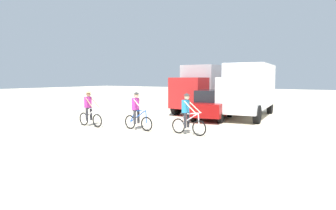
{
  "coord_description": "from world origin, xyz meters",
  "views": [
    {
      "loc": [
        7.51,
        -8.46,
        2.45
      ],
      "look_at": [
        -0.31,
        3.81,
        1.1
      ],
      "focal_mm": 30.8,
      "sensor_mm": 36.0,
      "label": 1
    }
  ],
  "objects": [
    {
      "name": "box_truck_grey_hauler",
      "position": [
        -1.2,
        10.73,
        1.87
      ],
      "size": [
        2.7,
        6.86,
        3.35
      ],
      "color": "#9E9EA3",
      "rests_on": "ground"
    },
    {
      "name": "ground_plane",
      "position": [
        0.0,
        0.0,
        0.0
      ],
      "size": [
        120.0,
        120.0,
        0.0
      ],
      "primitive_type": "plane",
      "color": "beige"
    },
    {
      "name": "box_truck_avon_van",
      "position": [
        1.99,
        9.8,
        1.87
      ],
      "size": [
        2.98,
        6.94,
        3.35
      ],
      "color": "white",
      "rests_on": "ground"
    },
    {
      "name": "cyclist_near_camera",
      "position": [
        1.56,
        2.45,
        0.85
      ],
      "size": [
        1.73,
        0.52,
        1.82
      ],
      "color": "black",
      "rests_on": "ground"
    },
    {
      "name": "cyclist_cowboy_hat",
      "position": [
        -1.0,
        2.17,
        0.85
      ],
      "size": [
        1.73,
        0.52,
        1.82
      ],
      "color": "black",
      "rests_on": "ground"
    },
    {
      "name": "supply_crate",
      "position": [
        -0.39,
        6.42,
        0.29
      ],
      "size": [
        0.75,
        0.75,
        0.59
      ],
      "primitive_type": "cube",
      "rotation": [
        0.0,
        0.0,
        2.34
      ],
      "color": "#9E2D2D",
      "rests_on": "ground"
    },
    {
      "name": "cyclist_orange_shirt",
      "position": [
        -3.72,
        1.69,
        0.85
      ],
      "size": [
        1.73,
        0.52,
        1.82
      ],
      "color": "black",
      "rests_on": "ground"
    },
    {
      "name": "sedan_parked",
      "position": [
        0.58,
        7.36,
        0.88
      ],
      "size": [
        2.43,
        4.43,
        1.76
      ],
      "color": "maroon",
      "rests_on": "ground"
    }
  ]
}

